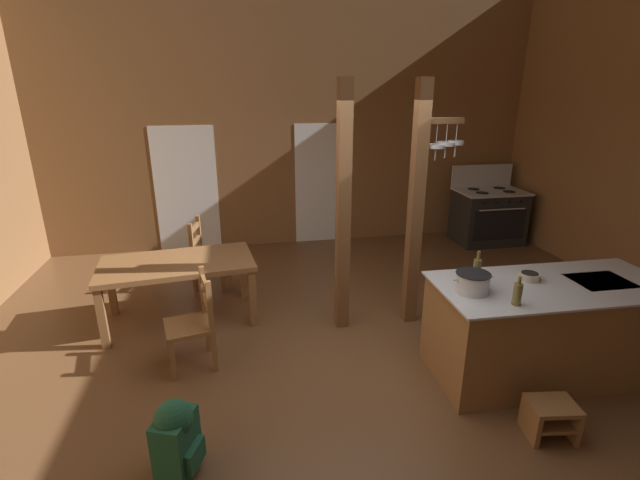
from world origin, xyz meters
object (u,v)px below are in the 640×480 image
at_px(mixing_bowl_on_counter, 529,276).
at_px(ladderback_chair_by_post, 207,255).
at_px(stockpot_on_counter, 472,282).
at_px(stove_range, 488,215).
at_px(bottle_tall_on_counter, 477,271).
at_px(backpack, 176,436).
at_px(kitchen_island, 546,329).
at_px(step_stool, 551,416).
at_px(bottle_short_on_counter, 517,294).
at_px(dining_table, 178,268).
at_px(ladderback_chair_near_window, 194,323).

bearing_deg(mixing_bowl_on_counter, ladderback_chair_by_post, 140.34).
height_order(ladderback_chair_by_post, stockpot_on_counter, stockpot_on_counter).
distance_m(stove_range, ladderback_chair_by_post, 4.88).
bearing_deg(bottle_tall_on_counter, stove_range, 57.08).
relative_size(backpack, stockpot_on_counter, 1.63).
xyz_separation_m(backpack, stockpot_on_counter, (2.49, 0.57, 0.70)).
relative_size(kitchen_island, step_stool, 5.50).
height_order(mixing_bowl_on_counter, bottle_short_on_counter, bottle_short_on_counter).
distance_m(kitchen_island, dining_table, 3.91).
bearing_deg(ladderback_chair_by_post, step_stool, -51.30).
height_order(ladderback_chair_near_window, bottle_short_on_counter, bottle_short_on_counter).
height_order(ladderback_chair_by_post, mixing_bowl_on_counter, mixing_bowl_on_counter).
bearing_deg(kitchen_island, ladderback_chair_near_window, 166.62).
relative_size(dining_table, bottle_short_on_counter, 7.14).
xyz_separation_m(step_stool, backpack, (-2.83, 0.19, 0.14)).
bearing_deg(backpack, ladderback_chair_near_window, 88.12).
xyz_separation_m(stove_range, bottle_short_on_counter, (-2.14, -3.93, 0.55)).
relative_size(ladderback_chair_by_post, bottle_short_on_counter, 3.79).
bearing_deg(stove_range, kitchen_island, -113.16).
xyz_separation_m(ladderback_chair_by_post, mixing_bowl_on_counter, (3.06, -2.54, 0.51)).
height_order(kitchen_island, stockpot_on_counter, stockpot_on_counter).
height_order(stove_range, stockpot_on_counter, stove_range).
xyz_separation_m(kitchen_island, ladderback_chair_near_window, (-3.27, 0.78, -0.01)).
bearing_deg(kitchen_island, stockpot_on_counter, 179.99).
bearing_deg(ladderback_chair_near_window, ladderback_chair_by_post, 88.83).
bearing_deg(stove_range, ladderback_chair_by_post, -168.59).
xyz_separation_m(ladderback_chair_by_post, bottle_short_on_counter, (2.64, -2.97, 0.58)).
distance_m(step_stool, backpack, 2.84).
bearing_deg(backpack, bottle_tall_on_counter, 15.62).
relative_size(stove_range, backpack, 2.21).
distance_m(ladderback_chair_by_post, bottle_tall_on_counter, 3.62).
height_order(stove_range, dining_table, stove_range).
bearing_deg(ladderback_chair_by_post, bottle_short_on_counter, -48.35).
bearing_deg(dining_table, stove_range, 20.56).
height_order(kitchen_island, ladderback_chair_by_post, ladderback_chair_by_post).
height_order(stove_range, bottle_short_on_counter, stove_range).
xyz_separation_m(backpack, bottle_tall_on_counter, (2.61, 0.73, 0.74)).
bearing_deg(stockpot_on_counter, ladderback_chair_near_window, 162.38).
bearing_deg(bottle_short_on_counter, ladderback_chair_by_post, 131.65).
bearing_deg(ladderback_chair_by_post, ladderback_chair_near_window, -91.17).
distance_m(dining_table, ladderback_chair_near_window, 1.01).
bearing_deg(bottle_tall_on_counter, dining_table, 150.53).
bearing_deg(bottle_short_on_counter, step_stool, -76.45).
xyz_separation_m(kitchen_island, stockpot_on_counter, (-0.82, 0.00, 0.55)).
bearing_deg(backpack, step_stool, -3.86).
xyz_separation_m(ladderback_chair_near_window, bottle_tall_on_counter, (2.57, -0.62, 0.60)).
relative_size(step_stool, ladderback_chair_by_post, 0.42).
distance_m(dining_table, bottle_tall_on_counter, 3.24).
bearing_deg(stove_range, bottle_tall_on_counter, -122.92).
xyz_separation_m(dining_table, mixing_bowl_on_counter, (3.33, -1.61, 0.31)).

